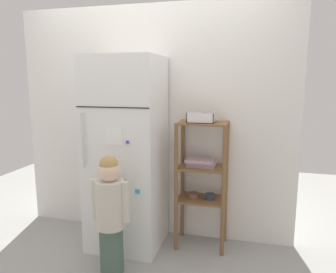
{
  "coord_description": "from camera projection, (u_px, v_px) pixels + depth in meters",
  "views": [
    {
      "loc": [
        0.93,
        -2.67,
        1.55
      ],
      "look_at": [
        0.24,
        0.02,
        1.06
      ],
      "focal_mm": 34.11,
      "sensor_mm": 36.0,
      "label": 1
    }
  ],
  "objects": [
    {
      "name": "ground_plane",
      "position": [
        143.0,
        245.0,
        3.04
      ],
      "size": [
        6.0,
        6.0,
        0.0
      ],
      "primitive_type": "plane",
      "color": "#999993"
    },
    {
      "name": "kitchen_wall_back",
      "position": [
        152.0,
        123.0,
        3.17
      ],
      "size": [
        2.78,
        0.03,
        2.27
      ],
      "primitive_type": "cube",
      "color": "silver",
      "rests_on": "ground"
    },
    {
      "name": "refrigerator",
      "position": [
        126.0,
        154.0,
        2.94
      ],
      "size": [
        0.65,
        0.62,
        1.77
      ],
      "color": "white",
      "rests_on": "ground"
    },
    {
      "name": "child_standing",
      "position": [
        110.0,
        204.0,
        2.5
      ],
      "size": [
        0.32,
        0.23,
        0.99
      ],
      "color": "#4C6552",
      "rests_on": "ground"
    },
    {
      "name": "pantry_shelf_unit",
      "position": [
        202.0,
        173.0,
        2.94
      ],
      "size": [
        0.46,
        0.32,
        1.18
      ],
      "color": "brown",
      "rests_on": "ground"
    },
    {
      "name": "fruit_bin",
      "position": [
        202.0,
        118.0,
        2.83
      ],
      "size": [
        0.24,
        0.18,
        0.09
      ],
      "color": "white",
      "rests_on": "pantry_shelf_unit"
    }
  ]
}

